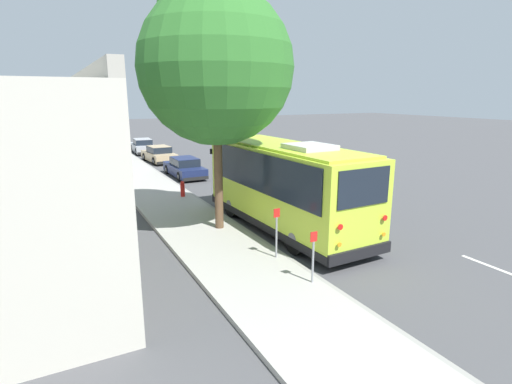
{
  "coord_description": "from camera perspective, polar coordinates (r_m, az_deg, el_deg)",
  "views": [
    {
      "loc": [
        -13.0,
        8.48,
        5.2
      ],
      "look_at": [
        1.23,
        1.06,
        1.3
      ],
      "focal_mm": 28.0,
      "sensor_mm": 36.0,
      "label": 1
    }
  ],
  "objects": [
    {
      "name": "shuttle_bus",
      "position": [
        15.57,
        4.17,
        1.4
      ],
      "size": [
        8.71,
        2.98,
        3.54
      ],
      "rotation": [
        0.0,
        0.0,
        0.03
      ],
      "color": "#BCDB38",
      "rests_on": "ground"
    },
    {
      "name": "sidewalk_slab",
      "position": [
        14.79,
        -6.67,
        -6.7
      ],
      "size": [
        80.0,
        3.02,
        0.15
      ],
      "primitive_type": "cube",
      "color": "#A3A099",
      "rests_on": "ground"
    },
    {
      "name": "street_tree",
      "position": [
        15.16,
        -6.01,
        18.74
      ],
      "size": [
        5.59,
        5.59,
        9.66
      ],
      "color": "brown",
      "rests_on": "sidewalk_slab"
    },
    {
      "name": "curb_strip",
      "position": [
        15.38,
        -1.15,
        -5.8
      ],
      "size": [
        80.0,
        0.14,
        0.15
      ],
      "primitive_type": "cube",
      "color": "gray",
      "rests_on": "ground"
    },
    {
      "name": "lane_stripe_ahead",
      "position": [
        22.68,
        4.8,
        0.37
      ],
      "size": [
        2.4,
        0.14,
        0.01
      ],
      "primitive_type": "cube",
      "color": "silver",
      "rests_on": "ground"
    },
    {
      "name": "fire_hydrant",
      "position": [
        20.72,
        -10.44,
        0.47
      ],
      "size": [
        0.22,
        0.22,
        0.81
      ],
      "color": "red",
      "rests_on": "sidewalk_slab"
    },
    {
      "name": "ground_plane",
      "position": [
        16.37,
        5.31,
        -4.92
      ],
      "size": [
        160.0,
        160.0,
        0.0
      ],
      "primitive_type": "plane",
      "color": "#474749"
    },
    {
      "name": "parked_sedan_tan",
      "position": [
        32.79,
        -13.68,
        5.21
      ],
      "size": [
        4.28,
        2.01,
        1.29
      ],
      "rotation": [
        0.0,
        0.0,
        0.07
      ],
      "color": "tan",
      "rests_on": "ground"
    },
    {
      "name": "parked_sedan_silver",
      "position": [
        38.52,
        -15.88,
        6.3
      ],
      "size": [
        4.68,
        1.93,
        1.31
      ],
      "rotation": [
        0.0,
        0.0,
        -0.05
      ],
      "color": "#A8AAAF",
      "rests_on": "ground"
    },
    {
      "name": "parked_sedan_navy",
      "position": [
        26.57,
        -10.18,
        3.44
      ],
      "size": [
        4.53,
        1.76,
        1.26
      ],
      "rotation": [
        0.0,
        0.0,
        0.0
      ],
      "color": "#19234C",
      "rests_on": "ground"
    },
    {
      "name": "sign_post_far",
      "position": [
        12.67,
        2.95,
        -5.8
      ],
      "size": [
        0.06,
        0.22,
        1.62
      ],
      "color": "gray",
      "rests_on": "sidewalk_slab"
    },
    {
      "name": "sign_post_near",
      "position": [
        11.15,
        8.16,
        -9.11
      ],
      "size": [
        0.06,
        0.22,
        1.47
      ],
      "color": "gray",
      "rests_on": "sidewalk_slab"
    },
    {
      "name": "lane_stripe_behind",
      "position": [
        14.53,
        31.26,
        -9.38
      ],
      "size": [
        2.4,
        0.14,
        0.01
      ],
      "primitive_type": "cube",
      "color": "silver",
      "rests_on": "ground"
    },
    {
      "name": "lane_stripe_mid",
      "position": [
        18.08,
        15.0,
        -3.53
      ],
      "size": [
        2.4,
        0.14,
        0.01
      ],
      "primitive_type": "cube",
      "color": "silver",
      "rests_on": "ground"
    }
  ]
}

